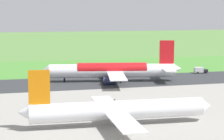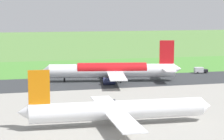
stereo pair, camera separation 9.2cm
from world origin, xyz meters
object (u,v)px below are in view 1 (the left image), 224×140
at_px(traffic_cone_orange, 42,70).
at_px(service_truck_fuel, 200,70).
at_px(airliner_main, 113,70).
at_px(service_car_followme, 112,102).
at_px(airliner_parked_mid, 117,110).
at_px(no_stopping_sign, 56,67).

bearing_deg(traffic_cone_orange, service_truck_fuel, 157.73).
distance_m(airliner_main, service_truck_fuel, 44.39).
height_order(airliner_main, service_car_followme, airliner_main).
distance_m(service_car_followme, service_truck_fuel, 76.30).
relative_size(airliner_main, service_truck_fuel, 8.86).
bearing_deg(traffic_cone_orange, airliner_parked_mid, 93.81).
height_order(airliner_parked_mid, service_car_followme, airliner_parked_mid).
xyz_separation_m(airliner_parked_mid, service_truck_fuel, (-58.63, -76.00, -2.38)).
height_order(airliner_main, airliner_parked_mid, airliner_main).
distance_m(airliner_main, airliner_parked_mid, 65.78).
xyz_separation_m(airliner_parked_mid, no_stopping_sign, (0.60, -102.93, -2.29)).
bearing_deg(airliner_parked_mid, service_car_followme, -101.97).
relative_size(airliner_parked_mid, traffic_cone_orange, 86.22).
distance_m(service_truck_fuel, no_stopping_sign, 65.07).
xyz_separation_m(airliner_main, service_truck_fuel, (-42.58, -12.21, -2.95)).
height_order(service_car_followme, traffic_cone_orange, service_car_followme).
xyz_separation_m(service_car_followme, no_stopping_sign, (5.28, -80.86, 0.65)).
height_order(airliner_parked_mid, traffic_cone_orange, airliner_parked_mid).
bearing_deg(airliner_main, no_stopping_sign, -66.94).
relative_size(airliner_parked_mid, service_car_followme, 10.42).
relative_size(airliner_parked_mid, no_stopping_sign, 18.87).
xyz_separation_m(airliner_main, airliner_parked_mid, (16.05, 63.79, -0.57)).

